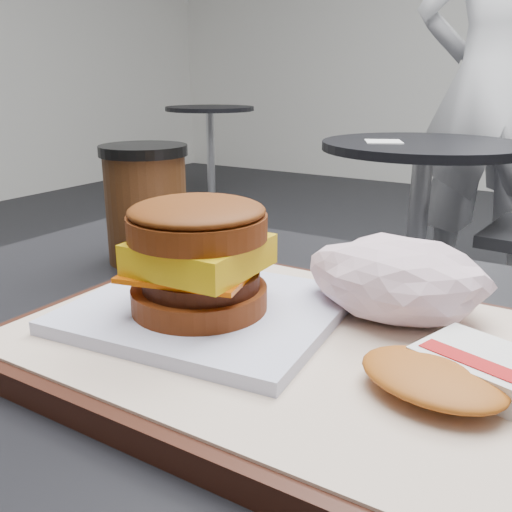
% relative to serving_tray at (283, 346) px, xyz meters
% --- Properties ---
extents(serving_tray, '(0.38, 0.28, 0.02)m').
position_rel_serving_tray_xyz_m(serving_tray, '(0.00, 0.00, 0.00)').
color(serving_tray, black).
rests_on(serving_tray, customer_table).
extents(breakfast_sandwich, '(0.21, 0.19, 0.09)m').
position_rel_serving_tray_xyz_m(breakfast_sandwich, '(-0.06, -0.01, 0.05)').
color(breakfast_sandwich, white).
rests_on(breakfast_sandwich, serving_tray).
extents(hash_brown, '(0.13, 0.11, 0.02)m').
position_rel_serving_tray_xyz_m(hash_brown, '(0.13, -0.01, 0.02)').
color(hash_brown, white).
rests_on(hash_brown, serving_tray).
extents(crumpled_wrapper, '(0.13, 0.10, 0.06)m').
position_rel_serving_tray_xyz_m(crumpled_wrapper, '(0.06, 0.07, 0.04)').
color(crumpled_wrapper, white).
rests_on(crumpled_wrapper, serving_tray).
extents(coffee_cup, '(0.09, 0.09, 0.13)m').
position_rel_serving_tray_xyz_m(coffee_cup, '(-0.24, 0.12, 0.06)').
color(coffee_cup, '#3E200E').
rests_on(coffee_cup, customer_table).
extents(neighbor_table, '(0.70, 0.70, 0.75)m').
position_rel_serving_tray_xyz_m(neighbor_table, '(-0.37, 1.66, -0.23)').
color(neighbor_table, black).
rests_on(neighbor_table, ground).
extents(napkin, '(0.16, 0.16, 0.00)m').
position_rel_serving_tray_xyz_m(napkin, '(-0.49, 1.58, -0.03)').
color(napkin, white).
rests_on(napkin, neighbor_table).
extents(patron, '(0.80, 0.68, 1.85)m').
position_rel_serving_tray_xyz_m(patron, '(-0.28, 2.30, 0.14)').
color(patron, silver).
rests_on(patron, ground).
extents(bg_table_mid, '(0.66, 0.66, 0.75)m').
position_rel_serving_tray_xyz_m(bg_table_mid, '(-2.42, 3.21, -0.22)').
color(bg_table_mid, black).
rests_on(bg_table_mid, ground).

